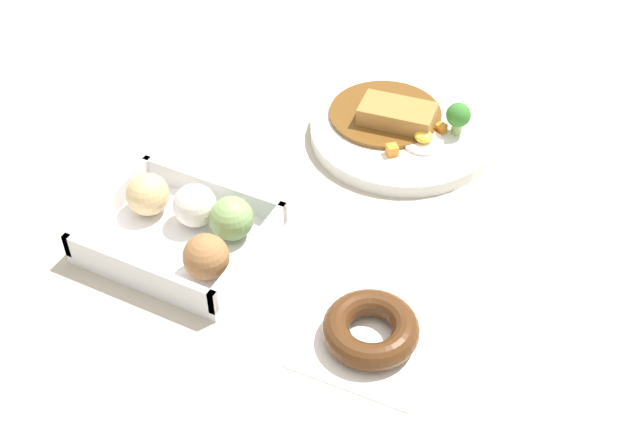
% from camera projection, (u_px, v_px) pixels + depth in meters
% --- Properties ---
extents(ground_plane, '(1.60, 1.60, 0.00)m').
position_uv_depth(ground_plane, '(332.00, 178.00, 1.06)').
color(ground_plane, '#B2A893').
extents(curry_plate, '(0.25, 0.25, 0.06)m').
position_uv_depth(curry_plate, '(402.00, 128.00, 1.12)').
color(curry_plate, white).
rests_on(curry_plate, ground_plane).
extents(donut_box, '(0.20, 0.16, 0.06)m').
position_uv_depth(donut_box, '(187.00, 228.00, 0.96)').
color(donut_box, white).
rests_on(donut_box, ground_plane).
extents(chocolate_ring_donut, '(0.15, 0.15, 0.03)m').
position_uv_depth(chocolate_ring_donut, '(371.00, 330.00, 0.86)').
color(chocolate_ring_donut, white).
rests_on(chocolate_ring_donut, ground_plane).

